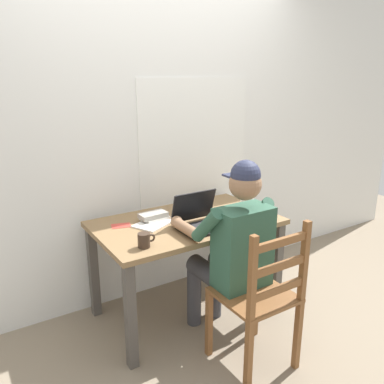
{
  "coord_description": "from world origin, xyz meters",
  "views": [
    {
      "loc": [
        -1.36,
        -2.24,
        1.72
      ],
      "look_at": [
        0.02,
        -0.05,
        0.95
      ],
      "focal_mm": 37.0,
      "sensor_mm": 36.0,
      "label": 1
    }
  ],
  "objects_px": {
    "laptop": "(200,219)",
    "coffee_mug_spare": "(184,207)",
    "wooden_chair": "(260,298)",
    "computer_mouse": "(242,220)",
    "coffee_mug_dark": "(144,240)",
    "book_stack_main": "(154,216)",
    "desk": "(186,234)",
    "coffee_mug_white": "(246,203)",
    "seated_person": "(232,245)",
    "landscape_photo_print": "(121,226)"
  },
  "relations": [
    {
      "from": "seated_person",
      "to": "coffee_mug_spare",
      "type": "bearing_deg",
      "value": 89.5
    },
    {
      "from": "coffee_mug_dark",
      "to": "book_stack_main",
      "type": "bearing_deg",
      "value": 55.95
    },
    {
      "from": "seated_person",
      "to": "landscape_photo_print",
      "type": "height_order",
      "value": "seated_person"
    },
    {
      "from": "landscape_photo_print",
      "to": "computer_mouse",
      "type": "bearing_deg",
      "value": -12.08
    },
    {
      "from": "coffee_mug_dark",
      "to": "book_stack_main",
      "type": "relative_size",
      "value": 0.53
    },
    {
      "from": "desk",
      "to": "seated_person",
      "type": "height_order",
      "value": "seated_person"
    },
    {
      "from": "seated_person",
      "to": "coffee_mug_dark",
      "type": "distance_m",
      "value": 0.55
    },
    {
      "from": "seated_person",
      "to": "coffee_mug_spare",
      "type": "distance_m",
      "value": 0.59
    },
    {
      "from": "coffee_mug_dark",
      "to": "coffee_mug_white",
      "type": "bearing_deg",
      "value": 12.29
    },
    {
      "from": "coffee_mug_dark",
      "to": "computer_mouse",
      "type": "bearing_deg",
      "value": 0.93
    },
    {
      "from": "wooden_chair",
      "to": "coffee_mug_white",
      "type": "distance_m",
      "value": 0.88
    },
    {
      "from": "seated_person",
      "to": "laptop",
      "type": "bearing_deg",
      "value": 96.41
    },
    {
      "from": "seated_person",
      "to": "computer_mouse",
      "type": "distance_m",
      "value": 0.34
    },
    {
      "from": "desk",
      "to": "coffee_mug_white",
      "type": "bearing_deg",
      "value": -4.73
    },
    {
      "from": "laptop",
      "to": "coffee_mug_dark",
      "type": "relative_size",
      "value": 2.96
    },
    {
      "from": "seated_person",
      "to": "computer_mouse",
      "type": "height_order",
      "value": "seated_person"
    },
    {
      "from": "book_stack_main",
      "to": "laptop",
      "type": "bearing_deg",
      "value": -52.35
    },
    {
      "from": "wooden_chair",
      "to": "book_stack_main",
      "type": "bearing_deg",
      "value": 106.0
    },
    {
      "from": "landscape_photo_print",
      "to": "coffee_mug_spare",
      "type": "bearing_deg",
      "value": 13.99
    },
    {
      "from": "laptop",
      "to": "wooden_chair",
      "type": "bearing_deg",
      "value": -86.66
    },
    {
      "from": "laptop",
      "to": "coffee_mug_dark",
      "type": "distance_m",
      "value": 0.48
    },
    {
      "from": "desk",
      "to": "landscape_photo_print",
      "type": "bearing_deg",
      "value": 160.72
    },
    {
      "from": "seated_person",
      "to": "landscape_photo_print",
      "type": "relative_size",
      "value": 9.69
    },
    {
      "from": "seated_person",
      "to": "book_stack_main",
      "type": "relative_size",
      "value": 5.94
    },
    {
      "from": "book_stack_main",
      "to": "coffee_mug_spare",
      "type": "bearing_deg",
      "value": 2.46
    },
    {
      "from": "coffee_mug_white",
      "to": "book_stack_main",
      "type": "xyz_separation_m",
      "value": [
        -0.7,
        0.17,
        -0.02
      ]
    },
    {
      "from": "computer_mouse",
      "to": "coffee_mug_white",
      "type": "distance_m",
      "value": 0.28
    },
    {
      "from": "coffee_mug_spare",
      "to": "book_stack_main",
      "type": "xyz_separation_m",
      "value": [
        -0.25,
        -0.01,
        -0.02
      ]
    },
    {
      "from": "computer_mouse",
      "to": "book_stack_main",
      "type": "bearing_deg",
      "value": 144.11
    },
    {
      "from": "laptop",
      "to": "coffee_mug_spare",
      "type": "distance_m",
      "value": 0.29
    },
    {
      "from": "seated_person",
      "to": "coffee_mug_spare",
      "type": "height_order",
      "value": "seated_person"
    },
    {
      "from": "wooden_chair",
      "to": "coffee_mug_white",
      "type": "xyz_separation_m",
      "value": [
        0.45,
        0.69,
        0.31
      ]
    },
    {
      "from": "laptop",
      "to": "book_stack_main",
      "type": "relative_size",
      "value": 1.56
    },
    {
      "from": "desk",
      "to": "book_stack_main",
      "type": "bearing_deg",
      "value": 146.43
    },
    {
      "from": "coffee_mug_white",
      "to": "book_stack_main",
      "type": "bearing_deg",
      "value": 166.45
    },
    {
      "from": "coffee_mug_white",
      "to": "desk",
      "type": "bearing_deg",
      "value": 175.27
    },
    {
      "from": "seated_person",
      "to": "laptop",
      "type": "distance_m",
      "value": 0.32
    },
    {
      "from": "wooden_chair",
      "to": "laptop",
      "type": "relative_size",
      "value": 2.89
    },
    {
      "from": "computer_mouse",
      "to": "book_stack_main",
      "type": "xyz_separation_m",
      "value": [
        -0.5,
        0.36,
        0.01
      ]
    },
    {
      "from": "laptop",
      "to": "coffee_mug_white",
      "type": "distance_m",
      "value": 0.5
    },
    {
      "from": "desk",
      "to": "coffee_mug_dark",
      "type": "xyz_separation_m",
      "value": [
        -0.45,
        -0.25,
        0.15
      ]
    },
    {
      "from": "computer_mouse",
      "to": "desk",
      "type": "bearing_deg",
      "value": 142.76
    },
    {
      "from": "wooden_chair",
      "to": "computer_mouse",
      "type": "bearing_deg",
      "value": 62.56
    },
    {
      "from": "wooden_chair",
      "to": "computer_mouse",
      "type": "height_order",
      "value": "wooden_chair"
    },
    {
      "from": "computer_mouse",
      "to": "coffee_mug_spare",
      "type": "height_order",
      "value": "coffee_mug_spare"
    },
    {
      "from": "laptop",
      "to": "landscape_photo_print",
      "type": "relative_size",
      "value": 2.54
    },
    {
      "from": "coffee_mug_white",
      "to": "laptop",
      "type": "bearing_deg",
      "value": -167.66
    },
    {
      "from": "coffee_mug_dark",
      "to": "landscape_photo_print",
      "type": "distance_m",
      "value": 0.4
    },
    {
      "from": "coffee_mug_dark",
      "to": "coffee_mug_spare",
      "type": "xyz_separation_m",
      "value": [
        0.51,
        0.39,
        0.0
      ]
    },
    {
      "from": "book_stack_main",
      "to": "landscape_photo_print",
      "type": "bearing_deg",
      "value": 174.3
    }
  ]
}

